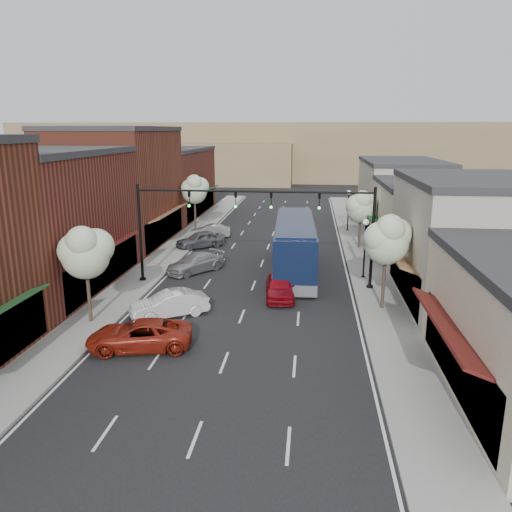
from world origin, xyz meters
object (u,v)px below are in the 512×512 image
(parked_car_e, at_px, (210,231))
(parked_car_a, at_px, (140,335))
(tree_right_far, at_px, (361,206))
(parked_car_b, at_px, (169,304))
(parked_car_c, at_px, (195,263))
(tree_left_near, at_px, (85,251))
(signal_mast_right, at_px, (337,222))
(lamp_post_near, at_px, (365,239))
(tree_left_far, at_px, (195,189))
(red_hatchback, at_px, (280,287))
(parked_car_d, at_px, (200,240))
(signal_mast_left, at_px, (173,219))
(coach_bus, at_px, (295,246))
(tree_right_near, at_px, (387,239))
(lamp_post_far, at_px, (348,204))

(parked_car_e, bearing_deg, parked_car_a, -4.19)
(tree_right_far, relative_size, parked_car_e, 1.34)
(parked_car_b, relative_size, parked_car_c, 0.93)
(tree_left_near, bearing_deg, parked_car_b, 22.08)
(signal_mast_right, relative_size, lamp_post_near, 1.85)
(lamp_post_near, bearing_deg, parked_car_b, -143.40)
(tree_right_far, xyz_separation_m, parked_car_c, (-13.18, -8.99, -3.28))
(signal_mast_right, distance_m, parked_car_e, 19.82)
(tree_left_near, relative_size, tree_left_far, 0.93)
(red_hatchback, bearing_deg, parked_car_d, 116.17)
(signal_mast_left, height_order, lamp_post_near, signal_mast_left)
(parked_car_c, bearing_deg, parked_car_a, -49.93)
(coach_bus, height_order, red_hatchback, coach_bus)
(coach_bus, xyz_separation_m, parked_car_d, (-8.92, 7.14, -1.31))
(lamp_post_near, height_order, parked_car_e, lamp_post_near)
(parked_car_a, height_order, parked_car_d, parked_car_d)
(signal_mast_left, relative_size, coach_bus, 0.62)
(parked_car_b, bearing_deg, signal_mast_left, 161.61)
(parked_car_c, distance_m, parked_car_d, 8.07)
(signal_mast_right, height_order, tree_left_far, signal_mast_right)
(parked_car_d, bearing_deg, parked_car_c, -28.73)
(coach_bus, bearing_deg, red_hatchback, -98.95)
(signal_mast_right, relative_size, parked_car_b, 1.82)
(tree_right_near, relative_size, tree_right_far, 1.10)
(lamp_post_far, height_order, parked_car_d, lamp_post_far)
(parked_car_c, bearing_deg, signal_mast_right, 22.66)
(signal_mast_left, height_order, parked_car_c, signal_mast_left)
(parked_car_c, bearing_deg, coach_bus, 44.58)
(lamp_post_far, relative_size, parked_car_a, 0.85)
(tree_right_far, bearing_deg, signal_mast_right, -102.85)
(red_hatchback, relative_size, parked_car_b, 1.00)
(parked_car_a, bearing_deg, parked_car_e, 172.55)
(parked_car_a, bearing_deg, signal_mast_right, 126.05)
(tree_right_near, bearing_deg, tree_left_near, -166.45)
(parked_car_d, bearing_deg, tree_right_near, 5.71)
(tree_right_far, bearing_deg, parked_car_e, 166.62)
(signal_mast_right, relative_size, parked_car_c, 1.68)
(parked_car_d, bearing_deg, parked_car_e, 141.51)
(parked_car_e, bearing_deg, red_hatchback, 16.62)
(tree_right_far, relative_size, lamp_post_near, 1.22)
(tree_left_near, xyz_separation_m, coach_bus, (10.97, 11.82, -2.14))
(parked_car_c, bearing_deg, parked_car_e, 134.70)
(signal_mast_left, bearing_deg, tree_left_far, 98.35)
(parked_car_a, xyz_separation_m, parked_car_d, (-1.76, 21.82, 0.05))
(coach_bus, height_order, parked_car_c, coach_bus)
(lamp_post_far, xyz_separation_m, coach_bus, (-5.08, -16.24, -0.92))
(red_hatchback, bearing_deg, parked_car_e, 109.29)
(parked_car_d, xyz_separation_m, parked_car_e, (0.00, 4.50, -0.11))
(tree_left_near, xyz_separation_m, parked_car_b, (4.05, 1.64, -3.48))
(lamp_post_far, relative_size, parked_car_d, 0.98)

